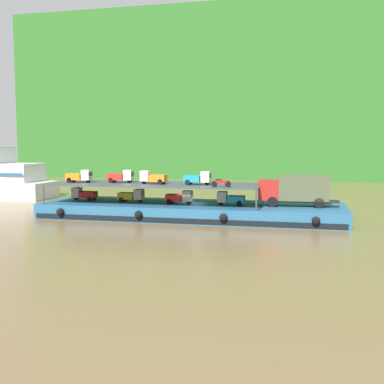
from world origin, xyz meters
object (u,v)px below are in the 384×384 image
cargo_barge (191,211)px  mini_truck_upper_fore (153,177)px  mini_truck_lower_stern (84,194)px  mini_truck_upper_stern (79,176)px  covered_lorry (296,189)px  mini_truck_lower_mid (180,197)px  mini_truck_lower_fore (231,198)px  mini_truck_upper_mid (121,176)px  mini_truck_lower_aft (132,195)px  mini_truck_upper_bow (198,178)px  motorcycle_upper_port (221,183)px

cargo_barge → mini_truck_upper_fore: bearing=-174.5°
mini_truck_lower_stern → mini_truck_upper_stern: size_ratio=1.00×
covered_lorry → mini_truck_lower_mid: bearing=-176.4°
mini_truck_lower_fore → mini_truck_upper_stern: 16.76m
covered_lorry → mini_truck_upper_stern: mini_truck_upper_stern is taller
mini_truck_upper_mid → mini_truck_lower_fore: bearing=-5.1°
mini_truck_lower_aft → covered_lorry: bearing=0.7°
cargo_barge → mini_truck_upper_fore: mini_truck_upper_fore is taller
mini_truck_upper_bow → mini_truck_lower_aft: bearing=177.6°
motorcycle_upper_port → mini_truck_lower_aft: bearing=166.9°
mini_truck_upper_mid → mini_truck_upper_fore: same height
mini_truck_upper_fore → motorcycle_upper_port: (7.56, -1.98, -0.26)m
mini_truck_upper_mid → mini_truck_upper_stern: bearing=-168.9°
mini_truck_lower_stern → mini_truck_lower_fore: bearing=-3.0°
mini_truck_upper_stern → mini_truck_upper_fore: (8.39, -0.05, 0.00)m
mini_truck_upper_bow → motorcycle_upper_port: (2.74, -2.03, -0.26)m
covered_lorry → mini_truck_lower_fore: bearing=-173.5°
mini_truck_lower_fore → mini_truck_upper_stern: size_ratio=1.00×
mini_truck_lower_aft → mini_truck_upper_fore: size_ratio=1.01×
cargo_barge → mini_truck_lower_fore: 4.51m
cargo_barge → mini_truck_upper_mid: mini_truck_upper_mid is taller
mini_truck_lower_fore → mini_truck_upper_bow: (-3.42, 0.21, 2.00)m
mini_truck_upper_stern → motorcycle_upper_port: 16.08m
mini_truck_lower_stern → mini_truck_lower_mid: 11.22m
mini_truck_lower_mid → mini_truck_lower_stern: bearing=175.6°
covered_lorry → mini_truck_upper_fore: 14.68m
mini_truck_upper_mid → mini_truck_lower_mid: bearing=-8.9°
cargo_barge → mini_truck_upper_stern: mini_truck_upper_stern is taller
mini_truck_lower_fore → mini_truck_upper_fore: size_ratio=1.00×
mini_truck_upper_mid → motorcycle_upper_port: 11.85m
mini_truck_upper_fore → motorcycle_upper_port: 7.82m
cargo_barge → mini_truck_lower_aft: (-6.53, -0.03, 1.44)m
mini_truck_lower_mid → mini_truck_upper_mid: size_ratio=0.99×
mini_truck_lower_aft → mini_truck_upper_stern: mini_truck_upper_stern is taller
cargo_barge → mini_truck_upper_fore: size_ratio=11.32×
mini_truck_lower_stern → mini_truck_lower_aft: size_ratio=0.99×
mini_truck_lower_mid → mini_truck_upper_mid: mini_truck_upper_mid is taller
mini_truck_upper_stern → mini_truck_upper_bow: same height
motorcycle_upper_port → mini_truck_lower_stern: bearing=170.4°
mini_truck_lower_stern → mini_truck_lower_aft: (5.73, -0.33, 0.00)m
mini_truck_upper_stern → mini_truck_upper_bow: 13.22m
mini_truck_upper_stern → mini_truck_upper_mid: bearing=11.1°
mini_truck_lower_stern → mini_truck_upper_bow: mini_truck_upper_bow is taller
mini_truck_lower_stern → mini_truck_upper_fore: 8.52m
mini_truck_upper_fore → mini_truck_upper_bow: (4.82, 0.05, 0.00)m
mini_truck_lower_stern → motorcycle_upper_port: bearing=-9.6°
covered_lorry → mini_truck_upper_bow: mini_truck_upper_bow is taller
mini_truck_lower_fore → mini_truck_upper_mid: (-12.18, 1.08, 2.00)m
mini_truck_upper_stern → mini_truck_upper_fore: bearing=-0.3°
mini_truck_lower_mid → covered_lorry: bearing=3.6°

